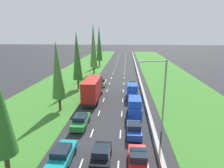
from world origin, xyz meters
name	(u,v)px	position (x,y,z in m)	size (l,w,h in m)	color
ground_plane	(119,72)	(0.00, 60.00, 0.00)	(300.00, 300.00, 0.00)	#28282B
grass_verge_left	(80,71)	(-12.65, 60.00, 0.02)	(14.00, 140.00, 0.04)	#387528
grass_verge_right	(165,72)	(14.35, 60.00, 0.02)	(14.00, 140.00, 0.04)	#387528
median_barrier	(137,71)	(5.70, 60.00, 0.42)	(0.44, 120.00, 0.85)	#9E9B93
lane_markings	(119,72)	(0.00, 60.00, 0.01)	(3.64, 116.00, 0.01)	white
teal_sedan_left_lane	(62,155)	(-3.54, 15.33, 0.81)	(1.82, 4.50, 1.64)	teal
green_sedan_left_lane	(81,121)	(-3.52, 22.57, 0.81)	(1.82, 4.50, 1.64)	#237A33
red_hatchback_right_lane	(138,159)	(3.52, 15.23, 0.84)	(1.74, 3.90, 1.72)	red
blue_hatchback_right_lane	(134,129)	(3.39, 20.75, 0.84)	(1.74, 3.90, 1.72)	#1E47B7
blue_van_right_lane	(135,107)	(3.64, 26.56, 1.40)	(1.96, 4.90, 2.82)	#1E47B7
blue_van_right_lane_fifth	(132,91)	(3.49, 34.29, 1.40)	(1.96, 4.90, 2.82)	#1E47B7
red_box_truck_left_lane	(93,89)	(-3.66, 32.74, 2.18)	(2.46, 9.40, 4.18)	black
white_hatchback_left_lane	(102,82)	(-3.32, 42.76, 0.84)	(1.74, 3.90, 1.72)	white
green_sedan_right_lane	(132,84)	(3.65, 41.86, 0.81)	(1.82, 4.50, 1.64)	#237A33
black_hatchback_centre_lane	(101,155)	(0.13, 15.58, 0.84)	(1.74, 3.90, 1.72)	black
poplar_tree_second	(57,70)	(-8.04, 27.57, 6.49)	(2.07, 2.07, 10.87)	#4C3823
poplar_tree_third	(77,56)	(-8.16, 39.75, 7.26)	(2.11, 2.11, 12.42)	#4C3823
poplar_tree_fourth	(93,45)	(-7.42, 55.73, 8.49)	(2.17, 2.17, 14.87)	#4C3823
poplar_tree_fifth	(99,43)	(-7.74, 69.75, 8.41)	(2.17, 2.17, 14.70)	#4C3823
street_light_mast	(161,92)	(6.45, 21.79, 5.23)	(3.20, 0.28, 9.00)	gray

